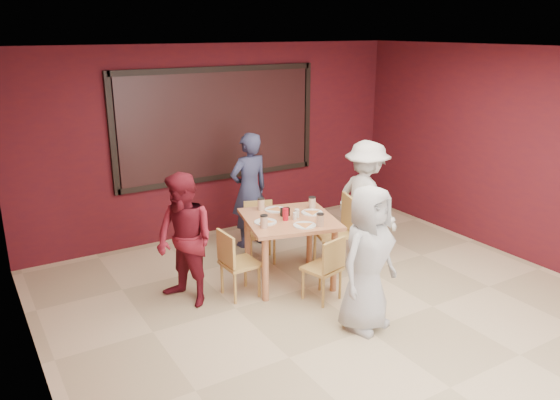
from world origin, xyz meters
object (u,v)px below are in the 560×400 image
dining_table (289,226)px  diner_right (366,200)px  chair_front (327,266)px  chair_right (339,227)px  chair_left (235,260)px  diner_back (249,190)px  chair_back (260,228)px  diner_front (368,259)px  diner_left (185,240)px

dining_table → diner_right: 1.30m
chair_front → chair_right: 1.02m
chair_left → chair_right: 1.56m
chair_right → dining_table: bearing=-176.8°
chair_right → diner_back: (-0.65, 1.24, 0.29)m
dining_table → chair_front: 0.73m
chair_right → diner_right: diner_right is taller
chair_back → chair_left: bearing=-134.1°
chair_right → diner_front: diner_front is taller
dining_table → chair_left: size_ratio=1.57×
diner_back → diner_right: 1.63m
diner_left → diner_right: bearing=68.7°
chair_front → diner_right: size_ratio=0.48×
chair_back → diner_right: 1.47m
chair_back → diner_front: size_ratio=0.52×
dining_table → diner_right: diner_right is taller
chair_back → diner_front: 2.13m
chair_front → chair_right: chair_right is taller
chair_front → chair_left: size_ratio=0.95×
chair_right → diner_right: bearing=9.2°
chair_left → diner_left: bearing=162.8°
chair_front → chair_back: (-0.06, 1.44, 0.01)m
chair_left → chair_right: size_ratio=0.86×
diner_left → chair_front: bearing=38.5°
dining_table → chair_left: dining_table is taller
dining_table → chair_back: size_ratio=1.60×
dining_table → diner_back: diner_back is taller
chair_back → diner_left: size_ratio=0.52×
dining_table → chair_front: bearing=-83.5°
chair_back → diner_back: (0.13, 0.52, 0.37)m
dining_table → chair_back: bearing=88.6°
chair_back → diner_back: bearing=76.0°
diner_front → diner_left: diner_front is taller
chair_left → diner_back: (0.91, 1.32, 0.36)m
dining_table → diner_left: (-1.29, 0.13, 0.04)m
chair_right → diner_front: 1.57m
dining_table → diner_right: (1.30, 0.12, 0.08)m
chair_front → diner_front: diner_front is taller
chair_front → diner_left: (-1.37, 0.80, 0.32)m
chair_left → diner_right: 2.09m
dining_table → diner_right: size_ratio=0.79×
chair_left → diner_left: diner_left is taller
chair_back → chair_left: 1.12m
chair_back → chair_left: size_ratio=0.98×
chair_right → diner_left: 2.10m
dining_table → chair_right: size_ratio=1.35×
chair_front → diner_right: 1.50m
dining_table → diner_left: diner_left is taller
diner_front → diner_back: 2.63m
chair_back → diner_back: size_ratio=0.48×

